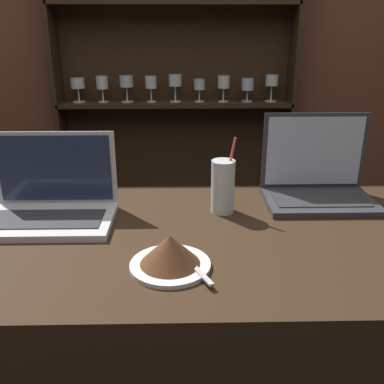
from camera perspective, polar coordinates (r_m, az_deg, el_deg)
The scene contains 6 objects.
back_wall at distance 2.41m, azimuth -3.21°, elevation 18.44°, with size 7.00×0.06×2.70m.
back_shelf at distance 2.37m, azimuth -2.01°, elevation 10.70°, with size 1.26×0.18×1.96m.
laptop_near at distance 1.20m, azimuth -18.28°, elevation -1.18°, with size 0.34×0.22×0.22m.
laptop_far at distance 1.32m, azimuth 16.36°, elevation 1.45°, with size 0.31×0.20×0.25m.
cake_plate at distance 0.92m, azimuth -2.93°, elevation -8.13°, with size 0.18×0.18×0.08m.
water_glass at distance 1.18m, azimuth 4.14°, elevation 0.75°, with size 0.07×0.07×0.21m.
Camera 1 is at (0.08, -0.61, 1.45)m, focal length 40.00 mm.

